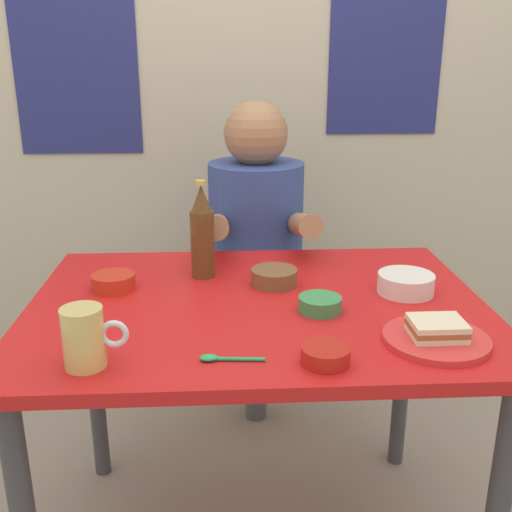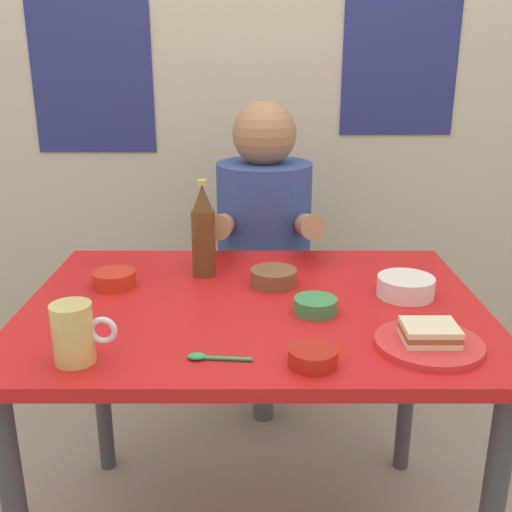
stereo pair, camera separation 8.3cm
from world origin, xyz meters
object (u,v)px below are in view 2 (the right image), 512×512
Objects in this scene: dining_table at (256,336)px; sauce_bowl_chili at (116,278)px; beer_mug at (77,333)px; person_seated at (266,224)px; sandwich at (432,333)px; beer_bottle at (205,233)px; stool at (266,333)px; plate_orange at (431,344)px.

dining_table is 10.00× the size of sauce_bowl_chili.
dining_table is 0.48m from beer_mug.
sauce_bowl_chili is (-0.39, -0.52, -0.00)m from person_seated.
beer_bottle is at bearing 139.37° from sandwich.
stool is 0.70m from beer_bottle.
sandwich is at bearing -69.40° from stool.
beer_bottle is at bearing 66.64° from beer_mug.
person_seated is at bearing 68.83° from beer_bottle.
beer_bottle is (0.21, 0.48, 0.06)m from beer_mug.
person_seated is 0.47m from beer_bottle.
sauce_bowl_chili is at bearing -126.68° from stool.
sandwich is 0.42× the size of beer_bottle.
dining_table is at bearing -15.89° from sauce_bowl_chili.
dining_table is 10.00× the size of sandwich.
plate_orange is (0.33, -0.86, -0.02)m from person_seated.
sandwich reaches higher than plate_orange.
beer_mug is at bearing -112.34° from person_seated.
dining_table is 0.44m from plate_orange.
plate_orange is 0.71m from beer_mug.
dining_table is at bearing -54.15° from beer_bottle.
sandwich is 0.79m from sauce_bowl_chili.
sandwich is (0.36, -0.24, 0.13)m from dining_table.
dining_table is 0.63m from person_seated.
beer_bottle is (-0.49, 0.42, 0.09)m from sandwich.
beer_mug reaches higher than plate_orange.
sandwich is at bearing -69.15° from person_seated.
dining_table is 5.00× the size of plate_orange.
beer_bottle reaches higher than stool.
dining_table is 4.20× the size of beer_bottle.
stool is at bearing 87.05° from dining_table.
sandwich is at bearing 153.43° from plate_orange.
person_seated is 0.92m from sandwich.
person_seated is 6.54× the size of sauce_bowl_chili.
sandwich reaches higher than sauce_bowl_chili.
stool is at bearing 110.60° from sandwich.
sandwich is (-0.00, 0.00, 0.02)m from plate_orange.
sauce_bowl_chili is (-0.39, -0.53, 0.41)m from stool.
stool is 0.78m from sauce_bowl_chili.
beer_bottle is at bearing -111.17° from person_seated.
beer_mug is (-0.70, -0.06, 0.03)m from sandwich.
sauce_bowl_chili reaches higher than dining_table.
sauce_bowl_chili is at bearing 154.74° from plate_orange.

